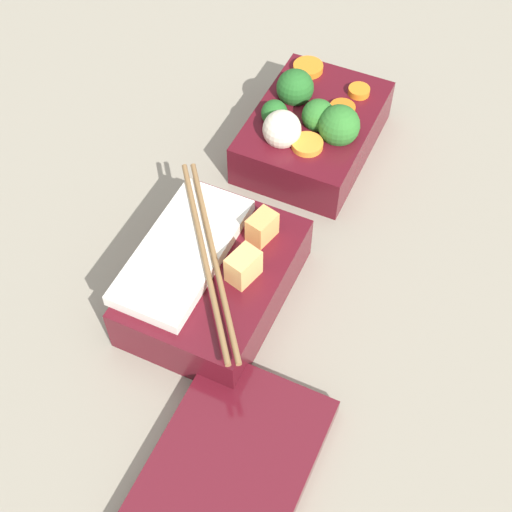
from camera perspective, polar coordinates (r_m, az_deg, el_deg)
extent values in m
plane|color=gray|center=(0.72, 0.51, 2.97)|extent=(3.00, 3.00, 0.00)
cube|color=#510F19|center=(0.78, 4.60, 9.85)|extent=(0.17, 0.12, 0.05)
sphere|color=#2D7028|center=(0.73, 6.67, 10.32)|extent=(0.04, 0.04, 0.04)
sphere|color=#2D7028|center=(0.75, 5.00, 11.13)|extent=(0.03, 0.03, 0.03)
sphere|color=#236023|center=(0.75, 1.49, 11.36)|extent=(0.03, 0.03, 0.03)
sphere|color=#236023|center=(0.78, 3.15, 13.30)|extent=(0.04, 0.04, 0.04)
cylinder|color=orange|center=(0.72, 4.13, 8.90)|extent=(0.04, 0.04, 0.01)
cylinder|color=orange|center=(0.79, 8.24, 12.93)|extent=(0.03, 0.03, 0.01)
cylinder|color=orange|center=(0.77, 6.92, 11.63)|extent=(0.04, 0.04, 0.01)
cylinder|color=orange|center=(0.81, 4.19, 14.80)|extent=(0.04, 0.04, 0.01)
sphere|color=beige|center=(0.73, 2.09, 10.09)|extent=(0.04, 0.04, 0.04)
cube|color=#510F19|center=(0.65, -3.68, -1.96)|extent=(0.17, 0.12, 0.05)
cube|color=silver|center=(0.63, -5.87, 0.43)|extent=(0.15, 0.07, 0.01)
cube|color=#F4A356|center=(0.64, 0.49, 2.33)|extent=(0.03, 0.02, 0.03)
cube|color=#EAB266|center=(0.61, -1.02, -0.83)|extent=(0.03, 0.03, 0.03)
cylinder|color=olive|center=(0.62, -4.18, 0.07)|extent=(0.18, 0.14, 0.01)
cylinder|color=olive|center=(0.62, -3.54, 0.18)|extent=(0.18, 0.14, 0.01)
cube|color=#510F19|center=(0.58, -2.03, -16.41)|extent=(0.17, 0.12, 0.02)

